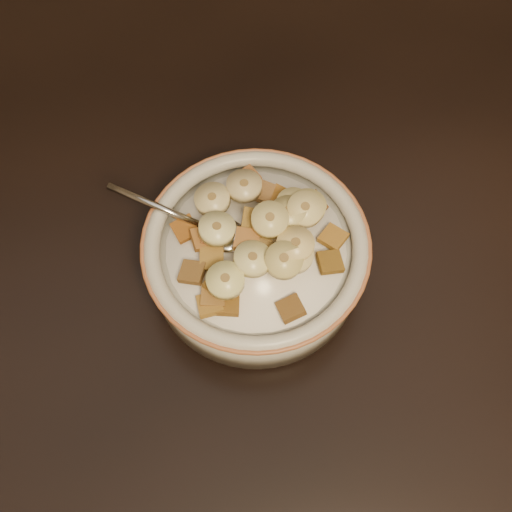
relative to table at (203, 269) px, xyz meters
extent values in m
cube|color=#422816|center=(0.00, 0.00, -0.78)|extent=(4.00, 4.50, 0.10)
cube|color=black|center=(0.00, 0.00, 0.00)|extent=(1.41, 0.91, 0.04)
cube|color=black|center=(0.19, 0.56, -0.28)|extent=(0.52, 0.52, 0.90)
cylinder|color=beige|center=(0.05, -0.02, 0.04)|extent=(0.19, 0.19, 0.05)
cylinder|color=white|center=(0.05, -0.02, 0.07)|extent=(0.16, 0.16, 0.00)
ellipsoid|color=#A7A7A7|center=(0.02, 0.00, 0.07)|extent=(0.06, 0.05, 0.01)
cube|color=olive|center=(0.05, 0.00, 0.09)|extent=(0.03, 0.03, 0.01)
cube|color=brown|center=(0.06, 0.03, 0.07)|extent=(0.03, 0.03, 0.01)
cube|color=brown|center=(0.10, 0.01, 0.07)|extent=(0.03, 0.03, 0.01)
cube|color=brown|center=(0.07, -0.08, 0.07)|extent=(0.02, 0.02, 0.01)
cube|color=brown|center=(0.01, -0.05, 0.08)|extent=(0.03, 0.03, 0.01)
cube|color=brown|center=(0.08, 0.00, 0.08)|extent=(0.03, 0.03, 0.01)
cube|color=olive|center=(0.01, -0.03, 0.08)|extent=(0.02, 0.02, 0.01)
cube|color=olive|center=(0.11, -0.02, 0.07)|extent=(0.03, 0.03, 0.01)
cube|color=brown|center=(0.01, -0.01, 0.08)|extent=(0.02, 0.02, 0.01)
cube|color=olive|center=(0.01, -0.06, 0.07)|extent=(0.02, 0.02, 0.01)
cube|color=brown|center=(0.08, 0.00, 0.08)|extent=(0.03, 0.03, 0.01)
cube|color=brown|center=(-0.01, 0.01, 0.07)|extent=(0.03, 0.03, 0.01)
cube|color=brown|center=(-0.01, -0.04, 0.07)|extent=(0.03, 0.03, 0.01)
cube|color=#9B5A2D|center=(0.05, 0.05, 0.07)|extent=(0.03, 0.03, 0.01)
cube|color=#9B6B21|center=(0.00, -0.07, 0.07)|extent=(0.02, 0.02, 0.01)
cube|color=brown|center=(0.01, -0.01, 0.08)|extent=(0.02, 0.02, 0.01)
cube|color=brown|center=(0.07, 0.00, 0.08)|extent=(0.02, 0.02, 0.01)
cube|color=brown|center=(0.02, -0.07, 0.07)|extent=(0.02, 0.02, 0.01)
cube|color=olive|center=(0.05, -0.03, 0.09)|extent=(0.03, 0.03, 0.01)
cube|color=#9B5722|center=(0.04, -0.02, 0.09)|extent=(0.03, 0.03, 0.01)
cube|color=brown|center=(0.11, -0.05, 0.07)|extent=(0.02, 0.02, 0.01)
cube|color=brown|center=(0.08, 0.02, 0.07)|extent=(0.03, 0.03, 0.01)
cylinder|color=tan|center=(0.02, 0.02, 0.08)|extent=(0.04, 0.04, 0.01)
cylinder|color=tan|center=(0.06, -0.01, 0.10)|extent=(0.03, 0.03, 0.01)
cylinder|color=beige|center=(0.02, -0.06, 0.09)|extent=(0.04, 0.04, 0.01)
cylinder|color=#D3BC75|center=(0.04, -0.04, 0.09)|extent=(0.03, 0.03, 0.01)
cylinder|color=#CDB67C|center=(0.05, 0.03, 0.09)|extent=(0.04, 0.04, 0.01)
cylinder|color=beige|center=(0.09, 0.00, 0.09)|extent=(0.04, 0.04, 0.01)
cylinder|color=#CEC37F|center=(0.09, 0.00, 0.09)|extent=(0.03, 0.03, 0.01)
cylinder|color=#CFC578|center=(0.10, 0.00, 0.09)|extent=(0.04, 0.04, 0.01)
cylinder|color=tan|center=(0.08, -0.04, 0.10)|extent=(0.03, 0.03, 0.01)
cylinder|color=#D9CA84|center=(0.02, -0.01, 0.09)|extent=(0.04, 0.04, 0.01)
cylinder|color=#FBDA94|center=(0.08, -0.04, 0.09)|extent=(0.04, 0.04, 0.01)
cylinder|color=#CCBD6B|center=(0.07, -0.05, 0.10)|extent=(0.04, 0.04, 0.01)
cylinder|color=#D2BB76|center=(0.08, 0.00, 0.09)|extent=(0.04, 0.04, 0.01)
camera|label=1|loc=(0.01, -0.27, 0.56)|focal=45.00mm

